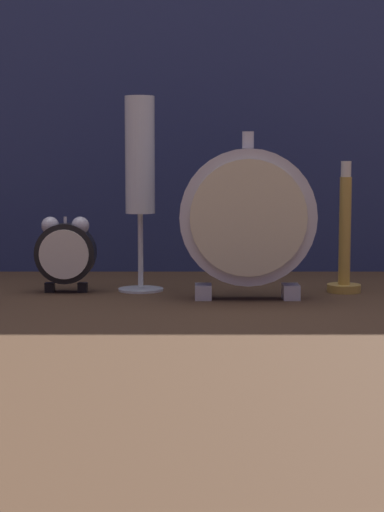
% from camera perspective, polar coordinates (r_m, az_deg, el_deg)
% --- Properties ---
extents(ground_plane, '(4.00, 4.00, 0.00)m').
position_cam_1_polar(ground_plane, '(0.99, 0.01, -3.39)').
color(ground_plane, '#422D1E').
extents(fabric_backdrop_drape, '(1.65, 0.01, 0.74)m').
position_cam_1_polar(fabric_backdrop_drape, '(1.31, -0.03, 15.15)').
color(fabric_backdrop_drape, navy).
rests_on(fabric_backdrop_drape, ground_plane).
extents(alarm_clock_twin_bell, '(0.08, 0.03, 0.10)m').
position_cam_1_polar(alarm_clock_twin_bell, '(1.10, -8.44, 0.35)').
color(alarm_clock_twin_bell, black).
rests_on(alarm_clock_twin_bell, ground_plane).
extents(mantel_clock_silver, '(0.16, 0.04, 0.20)m').
position_cam_1_polar(mantel_clock_silver, '(1.03, 3.73, 2.52)').
color(mantel_clock_silver, silver).
rests_on(mantel_clock_silver, ground_plane).
extents(champagne_flute, '(0.06, 0.06, 0.25)m').
position_cam_1_polar(champagne_flute, '(1.10, -3.49, 5.70)').
color(champagne_flute, silver).
rests_on(champagne_flute, ground_plane).
extents(brass_candlestick, '(0.04, 0.04, 0.17)m').
position_cam_1_polar(brass_candlestick, '(1.11, 10.13, 0.58)').
color(brass_candlestick, gold).
rests_on(brass_candlestick, ground_plane).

